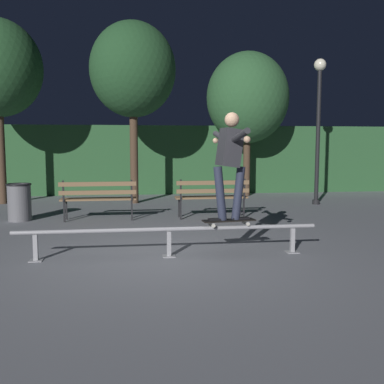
{
  "coord_description": "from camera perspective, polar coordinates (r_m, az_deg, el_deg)",
  "views": [
    {
      "loc": [
        -0.47,
        -6.19,
        1.6
      ],
      "look_at": [
        0.44,
        0.79,
        0.85
      ],
      "focal_mm": 40.79,
      "sensor_mm": 36.0,
      "label": 1
    }
  ],
  "objects": [
    {
      "name": "ground_plane",
      "position": [
        6.41,
        -3.04,
        -8.38
      ],
      "size": [
        90.0,
        90.0,
        0.0
      ],
      "primitive_type": "plane",
      "color": "slate"
    },
    {
      "name": "hedge_backdrop",
      "position": [
        14.9,
        -5.67,
        4.23
      ],
      "size": [
        24.0,
        1.2,
        2.26
      ],
      "primitive_type": "cube",
      "color": "#2D5B33",
      "rests_on": "ground"
    },
    {
      "name": "grind_rail",
      "position": [
        6.32,
        -3.05,
        -5.44
      ],
      "size": [
        4.38,
        0.18,
        0.43
      ],
      "color": "#9E9EA3",
      "rests_on": "ground"
    },
    {
      "name": "skateboard",
      "position": [
        6.42,
        4.86,
        -3.76
      ],
      "size": [
        0.8,
        0.3,
        0.09
      ],
      "color": "black",
      "rests_on": "grind_rail"
    },
    {
      "name": "skateboarder",
      "position": [
        6.33,
        4.96,
        4.62
      ],
      "size": [
        0.63,
        1.4,
        1.56
      ],
      "color": "black",
      "rests_on": "skateboard"
    },
    {
      "name": "park_bench_leftmost",
      "position": [
        9.49,
        -12.14,
        -0.49
      ],
      "size": [
        1.6,
        0.43,
        0.88
      ],
      "color": "black",
      "rests_on": "ground"
    },
    {
      "name": "park_bench_left_center",
      "position": [
        9.61,
        2.62,
        -0.28
      ],
      "size": [
        1.6,
        0.43,
        0.88
      ],
      "color": "black",
      "rests_on": "ground"
    },
    {
      "name": "tree_behind_benches",
      "position": [
        12.4,
        -7.74,
        15.47
      ],
      "size": [
        2.33,
        2.33,
        4.94
      ],
      "color": "#4C3828",
      "rests_on": "ground"
    },
    {
      "name": "tree_far_right",
      "position": [
        14.13,
        7.27,
        12.09
      ],
      "size": [
        2.58,
        2.58,
        4.52
      ],
      "color": "#4C3828",
      "rests_on": "ground"
    },
    {
      "name": "lamp_post_right",
      "position": [
        12.38,
        16.23,
        9.92
      ],
      "size": [
        0.32,
        0.32,
        3.9
      ],
      "color": "black",
      "rests_on": "ground"
    },
    {
      "name": "trash_can",
      "position": [
        10.0,
        -21.64,
        -1.17
      ],
      "size": [
        0.52,
        0.52,
        0.8
      ],
      "color": "slate",
      "rests_on": "ground"
    }
  ]
}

